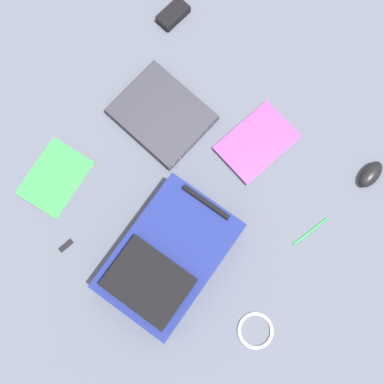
{
  "coord_description": "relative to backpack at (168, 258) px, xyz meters",
  "views": [
    {
      "loc": [
        0.19,
        -0.21,
        1.53
      ],
      "look_at": [
        0.01,
        0.0,
        0.02
      ],
      "focal_mm": 42.93,
      "sensor_mm": 36.0,
      "label": 1
    }
  ],
  "objects": [
    {
      "name": "usb_stick",
      "position": [
        -0.29,
        -0.18,
        -0.07
      ],
      "size": [
        0.03,
        0.05,
        0.01
      ],
      "primitive_type": "cube",
      "rotation": [
        0.0,
        0.0,
        -0.17
      ],
      "color": "black",
      "rests_on": "ground_plane"
    },
    {
      "name": "backpack",
      "position": [
        0.0,
        0.0,
        0.0
      ],
      "size": [
        0.31,
        0.45,
        0.17
      ],
      "color": "navy",
      "rests_on": "ground_plane"
    },
    {
      "name": "pen_black",
      "position": [
        0.31,
        0.37,
        -0.07
      ],
      "size": [
        0.04,
        0.14,
        0.01
      ],
      "primitive_type": "cylinder",
      "rotation": [
        1.57,
        0.0,
        -0.24
      ],
      "color": "#198C33",
      "rests_on": "ground_plane"
    },
    {
      "name": "book_red",
      "position": [
        -0.02,
        0.5,
        -0.06
      ],
      "size": [
        0.21,
        0.28,
        0.02
      ],
      "color": "silver",
      "rests_on": "ground_plane"
    },
    {
      "name": "computer_mouse",
      "position": [
        0.35,
        0.65,
        -0.05
      ],
      "size": [
        0.06,
        0.11,
        0.04
      ],
      "primitive_type": "ellipsoid",
      "rotation": [
        0.0,
        0.0,
        -0.01
      ],
      "color": "black",
      "rests_on": "ground_plane"
    },
    {
      "name": "power_brick",
      "position": [
        -0.55,
        0.69,
        -0.06
      ],
      "size": [
        0.07,
        0.12,
        0.03
      ],
      "primitive_type": "cube",
      "rotation": [
        0.0,
        0.0,
        -0.09
      ],
      "color": "black",
      "rests_on": "ground_plane"
    },
    {
      "name": "cable_coil",
      "position": [
        0.36,
        0.0,
        -0.07
      ],
      "size": [
        0.12,
        0.12,
        0.01
      ],
      "primitive_type": "torus",
      "color": "silver",
      "rests_on": "ground_plane"
    },
    {
      "name": "laptop",
      "position": [
        -0.34,
        0.37,
        -0.06
      ],
      "size": [
        0.33,
        0.27,
        0.03
      ],
      "color": "#24242C",
      "rests_on": "ground_plane"
    },
    {
      "name": "book_comic",
      "position": [
        -0.47,
        -0.03,
        -0.06
      ],
      "size": [
        0.2,
        0.25,
        0.02
      ],
      "color": "silver",
      "rests_on": "ground_plane"
    },
    {
      "name": "ground_plane",
      "position": [
        -0.09,
        0.22,
        -0.07
      ],
      "size": [
        3.3,
        3.3,
        0.0
      ],
      "primitive_type": "plane",
      "color": "#4C5160"
    }
  ]
}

